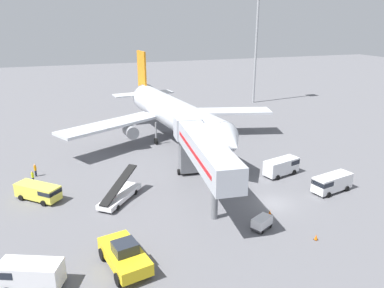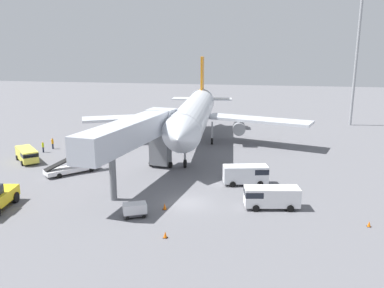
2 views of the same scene
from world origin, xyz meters
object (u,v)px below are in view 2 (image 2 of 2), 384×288
(airplane_at_gate, at_px, (195,113))
(ground_crew_worker_foreground, at_px, (43,147))
(service_van_far_right, at_px, (27,154))
(apron_light_mast, at_px, (360,22))
(baggage_cart_mid_center, at_px, (135,209))
(ground_crew_worker_midground, at_px, (53,143))
(safety_cone_charlie, at_px, (369,224))
(service_van_near_right, at_px, (270,196))
(jet_bridge, at_px, (137,134))
(service_van_mid_left, at_px, (247,174))
(safety_cone_bravo, at_px, (165,206))
(safety_cone_alpha, at_px, (165,235))
(belt_loader_truck, at_px, (73,167))

(airplane_at_gate, xyz_separation_m, ground_crew_worker_foreground, (-21.85, -9.89, -4.39))
(service_van_far_right, distance_m, apron_light_mast, 66.66)
(baggage_cart_mid_center, height_order, ground_crew_worker_midground, ground_crew_worker_midground)
(baggage_cart_mid_center, relative_size, safety_cone_charlie, 4.67)
(service_van_near_right, distance_m, baggage_cart_mid_center, 13.23)
(jet_bridge, bearing_deg, airplane_at_gate, 82.66)
(service_van_far_right, xyz_separation_m, ground_crew_worker_foreground, (-0.92, 5.26, -0.18))
(service_van_mid_left, xyz_separation_m, safety_cone_charlie, (11.45, -9.10, -1.01))
(jet_bridge, bearing_deg, safety_cone_charlie, -16.49)
(baggage_cart_mid_center, distance_m, apron_light_mast, 64.41)
(service_van_near_right, distance_m, apron_light_mast, 55.56)
(jet_bridge, xyz_separation_m, safety_cone_bravo, (5.27, -7.21, -5.61))
(safety_cone_alpha, bearing_deg, safety_cone_bravo, 106.47)
(ground_crew_worker_midground, distance_m, safety_cone_alpha, 36.43)
(ground_crew_worker_foreground, height_order, safety_cone_alpha, ground_crew_worker_foreground)
(jet_bridge, xyz_separation_m, apron_light_mast, (31.34, 44.73, 15.16))
(ground_crew_worker_foreground, bearing_deg, apron_light_mast, 34.25)
(ground_crew_worker_midground, height_order, safety_cone_bravo, ground_crew_worker_midground)
(airplane_at_gate, relative_size, safety_cone_alpha, 70.34)
(safety_cone_bravo, bearing_deg, airplane_at_gate, 95.58)
(service_van_far_right, bearing_deg, safety_cone_alpha, -35.34)
(ground_crew_worker_foreground, distance_m, safety_cone_alpha, 35.01)
(safety_cone_charlie, bearing_deg, airplane_at_gate, 128.13)
(service_van_far_right, relative_size, ground_crew_worker_foreground, 3.15)
(ground_crew_worker_midground, xyz_separation_m, safety_cone_charlie, (43.04, -19.71, -0.69))
(jet_bridge, xyz_separation_m, safety_cone_alpha, (6.96, -12.92, -5.64))
(belt_loader_truck, bearing_deg, service_van_far_right, 159.16)
(ground_crew_worker_midground, relative_size, safety_cone_bravo, 2.85)
(baggage_cart_mid_center, distance_m, ground_crew_worker_midground, 31.15)
(belt_loader_truck, bearing_deg, baggage_cart_mid_center, -41.52)
(ground_crew_worker_foreground, distance_m, safety_cone_charlie, 46.63)
(safety_cone_charlie, bearing_deg, jet_bridge, 163.51)
(ground_crew_worker_midground, bearing_deg, ground_crew_worker_foreground, -95.39)
(jet_bridge, height_order, apron_light_mast, apron_light_mast)
(baggage_cart_mid_center, bearing_deg, jet_bridge, 107.71)
(airplane_at_gate, distance_m, apron_light_mast, 40.96)
(airplane_at_gate, height_order, safety_cone_charlie, airplane_at_gate)
(belt_loader_truck, xyz_separation_m, safety_cone_alpha, (16.46, -14.58, -0.49))
(apron_light_mast, bearing_deg, safety_cone_bravo, -116.65)
(baggage_cart_mid_center, relative_size, apron_light_mast, 0.08)
(airplane_at_gate, height_order, apron_light_mast, apron_light_mast)
(jet_bridge, bearing_deg, safety_cone_alpha, -61.68)
(service_van_mid_left, bearing_deg, ground_crew_worker_midground, 161.44)
(jet_bridge, relative_size, belt_loader_truck, 3.04)
(service_van_mid_left, relative_size, safety_cone_charlie, 10.16)
(safety_cone_bravo, bearing_deg, safety_cone_alpha, -73.53)
(service_van_far_right, distance_m, baggage_cart_mid_center, 25.77)
(service_van_near_right, bearing_deg, safety_cone_bravo, -165.62)
(belt_loader_truck, bearing_deg, ground_crew_worker_midground, 131.06)
(baggage_cart_mid_center, bearing_deg, apron_light_mast, 62.38)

